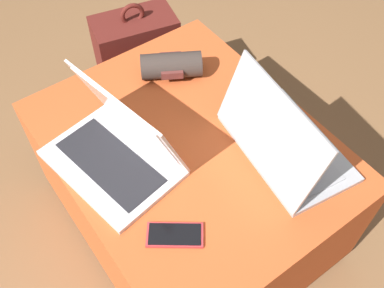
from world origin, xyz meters
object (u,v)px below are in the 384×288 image
laptop_near (118,148)px  laptop_far (281,141)px  wrist_brace (171,65)px  backpack (138,67)px  cell_phone (175,235)px

laptop_near → laptop_far: 0.45m
laptop_near → laptop_far: (0.24, 0.37, -0.00)m
laptop_far → wrist_brace: 0.44m
backpack → laptop_far: bearing=104.4°
cell_phone → backpack: 0.92m
laptop_near → wrist_brace: 0.36m
cell_phone → backpack: bearing=12.3°
laptop_near → backpack: 0.69m
laptop_far → backpack: bearing=9.4°
cell_phone → wrist_brace: (-0.48, 0.32, 0.04)m
backpack → wrist_brace: bearing=94.5°
cell_phone → backpack: size_ratio=0.29×
cell_phone → backpack: (-0.80, 0.37, -0.24)m
laptop_near → cell_phone: (0.28, -0.01, -0.05)m
laptop_near → cell_phone: laptop_near is taller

